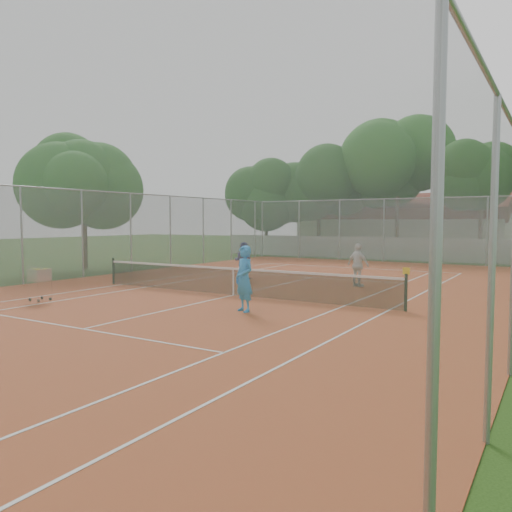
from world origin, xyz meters
The scene contains 12 objects.
ground centered at (0.00, 0.00, 0.00)m, with size 120.00×120.00×0.00m, color #1D3A0F.
court_pad centered at (0.00, 0.00, 0.01)m, with size 18.00×34.00×0.02m, color #AE4621.
court_lines centered at (0.00, 0.00, 0.02)m, with size 10.98×23.78×0.01m, color white.
tennis_net centered at (0.00, 0.00, 0.51)m, with size 11.88×0.10×0.98m, color black.
perimeter_fence centered at (0.00, 0.00, 2.00)m, with size 18.00×34.00×4.00m, color slate.
boundary_wall centered at (0.00, 19.00, 0.75)m, with size 26.00×0.30×1.50m, color silver.
clubhouse centered at (-2.00, 29.00, 2.20)m, with size 16.40×9.00×4.40m, color beige.
tropical_trees centered at (0.00, 22.00, 5.00)m, with size 29.00×19.00×10.00m, color #0F360D.
player_near centered at (2.03, -2.43, 0.96)m, with size 0.69×0.45×1.88m, color #1A83E3.
player_far_left centered at (-2.28, 4.12, 0.85)m, with size 0.80×0.62×1.65m, color #251B51.
player_far_right centered at (2.87, 4.51, 0.88)m, with size 1.00×0.42×1.71m, color silver.
ball_hopper centered at (-4.58, -4.33, 0.59)m, with size 0.55×0.55×1.15m, color silver.
Camera 1 is at (9.67, -14.23, 2.59)m, focal length 35.00 mm.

